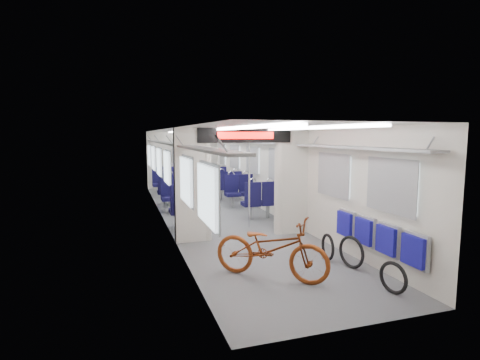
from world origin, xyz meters
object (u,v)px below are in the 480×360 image
Objects in this scene: seat_bay_far_left at (169,183)px; stanchion_far_left at (193,168)px; bicycle at (271,248)px; seat_bay_near_left at (184,197)px; bike_hoop_b at (351,254)px; seat_bay_far_right at (221,181)px; stanchion_near_right at (249,179)px; seat_bay_near_right at (249,193)px; stanchion_far_right at (211,167)px; flip_bench at (376,235)px; stanchion_near_left at (219,180)px; bike_hoop_c at (328,248)px; bike_hoop_a at (393,279)px.

stanchion_far_left is at bearing -64.62° from seat_bay_far_left.
bicycle is 0.78× the size of seat_bay_near_left.
bike_hoop_b is 0.24× the size of seat_bay_far_left.
bike_hoop_b is at bearing -75.07° from seat_bay_far_left.
seat_bay_far_left is at bearing -173.68° from seat_bay_far_right.
stanchion_far_left reaches higher than seat_bay_far_right.
stanchion_near_right reaches higher than seat_bay_far_right.
seat_bay_near_right is 0.88× the size of stanchion_far_right.
stanchion_far_left is (-1.41, 6.25, 0.91)m from bike_hoop_b.
bike_hoop_b is at bearing 142.13° from flip_bench.
stanchion_near_left is 3.21m from stanchion_far_left.
bicycle is 0.86× the size of flip_bench.
seat_bay_near_left is 1.97m from stanchion_near_right.
bike_hoop_c is at bearing -65.05° from seat_bay_near_left.
seat_bay_near_right is 1.02× the size of seat_bay_far_right.
stanchion_near_right reaches higher than bike_hoop_a.
bike_hoop_b is at bearing -48.49° from bicycle.
stanchion_far_left is (0.60, -1.26, 0.59)m from seat_bay_far_left.
stanchion_far_left is (-0.72, 3.15, 0.00)m from stanchion_near_right.
bike_hoop_c is at bearing 122.54° from flip_bench.
seat_bay_far_left is 0.96× the size of stanchion_far_left.
bike_hoop_a is at bearing -71.14° from stanchion_near_left.
bicycle is 1.43m from bike_hoop_b.
bicycle is 0.78× the size of stanchion_far_right.
stanchion_far_left reaches higher than seat_bay_near_left.
bike_hoop_c is at bearing -77.79° from stanchion_far_left.
seat_bay_far_left is (-1.85, 7.04, 0.35)m from bike_hoop_c.
seat_bay_far_right is at bearing 31.85° from bicycle.
stanchion_far_left is at bearing 129.56° from seat_bay_near_right.
flip_bench is (1.70, -0.22, 0.11)m from bicycle.
seat_bay_far_left is 0.96× the size of stanchion_near_right.
bicycle is 4.49m from seat_bay_near_left.
seat_bay_near_right reaches higher than flip_bench.
stanchion_near_right reaches higher than bike_hoop_c.
bicycle reaches higher than flip_bench.
stanchion_near_left is 3.35m from stanchion_far_right.
stanchion_near_left reaches higher than bike_hoop_b.
stanchion_near_left is at bearing 41.53° from bicycle.
stanchion_far_left is at bearing -170.34° from stanchion_far_right.
seat_bay_near_left reaches higher than seat_bay_far_right.
stanchion_near_left and stanchion_near_right have the same top height.
stanchion_near_right is at bearing -96.85° from seat_bay_far_right.
stanchion_near_left is at bearing 117.70° from flip_bench.
bicycle is 3.34× the size of bike_hoop_b.
bicycle reaches higher than bike_hoop_a.
bike_hoop_b is at bearing -64.86° from stanchion_near_left.
flip_bench is 3.89× the size of bike_hoop_b.
stanchion_far_right is (-0.16, 3.25, 0.00)m from stanchion_near_right.
flip_bench is at bearing -56.00° from bicycle.
seat_bay_far_left is (-1.97, 8.54, 0.36)m from bike_hoop_a.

